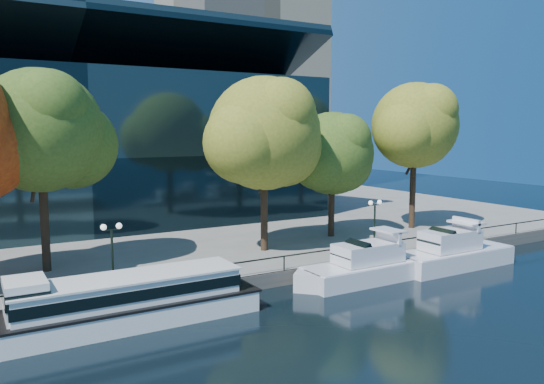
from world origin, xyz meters
TOP-DOWN VIEW (x-y plane):
  - ground at (0.00, 0.00)m, footprint 160.00×160.00m
  - promenade at (0.00, 36.38)m, footprint 90.00×67.08m
  - railing at (0.00, 3.25)m, footprint 88.20×0.08m
  - convention_building at (-4.00, 31.79)m, footprint 50.00×24.57m
  - tour_boat at (-7.03, 1.26)m, footprint 16.85×3.76m
  - cruiser_near at (10.56, 1.03)m, footprint 11.98×3.08m
  - cruiser_far at (18.07, 0.46)m, footprint 11.39×3.16m
  - tree_2 at (-8.80, 11.13)m, footprint 10.19×8.36m
  - tree_3 at (6.95, 9.05)m, footprint 10.98×9.01m
  - tree_4 at (14.84, 10.89)m, footprint 9.13×7.49m
  - tree_5 at (24.05, 10.19)m, footprint 10.18×8.35m
  - lamp_1 at (-6.16, 4.50)m, footprint 1.26×0.36m
  - lamp_2 at (14.09, 4.50)m, footprint 1.26×0.36m

SIDE VIEW (x-z plane):
  - ground at x=0.00m, z-range 0.00..0.00m
  - promenade at x=0.00m, z-range 0.00..1.00m
  - cruiser_near at x=10.56m, z-range -0.66..2.81m
  - cruiser_far at x=18.07m, z-range -0.68..3.04m
  - tour_boat at x=-7.03m, z-range -0.24..2.96m
  - railing at x=0.00m, z-range 1.44..2.43m
  - lamp_1 at x=-6.16m, z-range 1.97..6.00m
  - lamp_2 at x=14.09m, z-range 1.97..6.00m
  - tree_4 at x=14.84m, z-range 2.71..13.76m
  - convention_building at x=-4.00m, z-range -2.21..19.22m
  - tree_3 at x=6.95m, z-range 3.21..16.80m
  - tree_2 at x=-8.80m, z-range 3.50..17.01m
  - tree_5 at x=24.05m, z-range 3.72..17.66m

